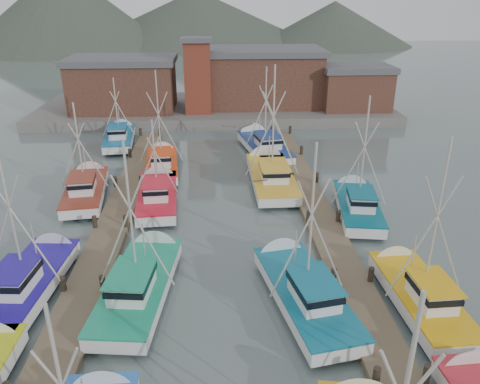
{
  "coord_description": "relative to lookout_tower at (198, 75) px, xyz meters",
  "views": [
    {
      "loc": [
        -0.04,
        -22.53,
        14.55
      ],
      "look_at": [
        1.45,
        5.18,
        2.6
      ],
      "focal_mm": 35.0,
      "sensor_mm": 36.0,
      "label": 1
    }
  ],
  "objects": [
    {
      "name": "dock_right",
      "position": [
        9.0,
        -28.96,
        -5.34
      ],
      "size": [
        2.3,
        46.0,
        1.5
      ],
      "color": "brown",
      "rests_on": "ground"
    },
    {
      "name": "boat_4",
      "position": [
        -2.04,
        -34.82,
        -4.87
      ],
      "size": [
        3.89,
        9.58,
        9.4
      ],
      "rotation": [
        0.0,
        0.0,
        -0.11
      ],
      "color": "#0E1B31",
      "rests_on": "ground"
    },
    {
      "name": "boat_14",
      "position": [
        -7.92,
        -8.34,
        -4.87
      ],
      "size": [
        3.5,
        8.89,
        7.55
      ],
      "rotation": [
        0.0,
        0.0,
        0.1
      ],
      "color": "#0E1B31",
      "rests_on": "ground"
    },
    {
      "name": "boat_6",
      "position": [
        -7.82,
        -34.29,
        -4.87
      ],
      "size": [
        3.72,
        8.85,
        9.14
      ],
      "rotation": [
        0.0,
        0.0,
        -0.08
      ],
      "color": "#0E1B31",
      "rests_on": "ground"
    },
    {
      "name": "quay",
      "position": [
        2.0,
        4.0,
        -4.95
      ],
      "size": [
        44.0,
        16.0,
        1.2
      ],
      "primitive_type": "cube",
      "color": "gray",
      "rests_on": "ground"
    },
    {
      "name": "shed_right",
      "position": [
        19.0,
        1.0,
        -1.71
      ],
      "size": [
        8.48,
        6.36,
        5.2
      ],
      "color": "brown",
      "rests_on": "quay"
    },
    {
      "name": "boat_8",
      "position": [
        -2.43,
        -23.39,
        -4.88
      ],
      "size": [
        3.34,
        8.94,
        7.22
      ],
      "rotation": [
        0.0,
        0.0,
        0.07
      ],
      "color": "#0E1B31",
      "rests_on": "ground"
    },
    {
      "name": "boat_5",
      "position": [
        6.11,
        -35.94,
        -4.87
      ],
      "size": [
        4.48,
        9.54,
        9.43
      ],
      "rotation": [
        0.0,
        0.0,
        0.19
      ],
      "color": "#0E1B31",
      "rests_on": "ground"
    },
    {
      "name": "gull_far",
      "position": [
        3.83,
        -33.04,
        -0.1
      ],
      "size": [
        1.55,
        0.66,
        0.24
      ],
      "rotation": [
        0.0,
        0.0,
        -0.32
      ],
      "color": "gray",
      "rests_on": "ground"
    },
    {
      "name": "boat_7",
      "position": [
        11.82,
        -36.52,
        -4.87
      ],
      "size": [
        3.81,
        8.29,
        9.61
      ],
      "rotation": [
        0.0,
        0.0,
        0.04
      ],
      "color": "#0E1B31",
      "rests_on": "ground"
    },
    {
      "name": "shed_left",
      "position": [
        -9.0,
        2.0,
        -1.21
      ],
      "size": [
        12.72,
        8.48,
        6.2
      ],
      "color": "brown",
      "rests_on": "quay"
    },
    {
      "name": "boat_9",
      "position": [
        6.38,
        -19.98,
        -4.86
      ],
      "size": [
        4.29,
        10.39,
        10.6
      ],
      "rotation": [
        0.0,
        0.0,
        0.02
      ],
      "color": "#0E1B31",
      "rests_on": "ground"
    },
    {
      "name": "dock_left",
      "position": [
        -5.0,
        -28.96,
        -5.34
      ],
      "size": [
        2.3,
        46.0,
        1.5
      ],
      "color": "brown",
      "rests_on": "ground"
    },
    {
      "name": "gull_near",
      "position": [
        2.97,
        -34.44,
        3.21
      ],
      "size": [
        1.53,
        0.66,
        0.24
      ],
      "rotation": [
        0.0,
        0.0,
        0.45
      ],
      "color": "gray",
      "rests_on": "ground"
    },
    {
      "name": "lookout_tower",
      "position": [
        0.0,
        0.0,
        0.0
      ],
      "size": [
        3.6,
        3.6,
        8.5
      ],
      "color": "brown",
      "rests_on": "quay"
    },
    {
      "name": "boat_10",
      "position": [
        -7.99,
        -22.03,
        -4.87
      ],
      "size": [
        3.76,
        9.03,
        8.16
      ],
      "rotation": [
        0.0,
        0.0,
        0.13
      ],
      "color": "#0E1B31",
      "rests_on": "ground"
    },
    {
      "name": "boat_12",
      "position": [
        -2.8,
        -16.62,
        -4.87
      ],
      "size": [
        3.73,
        8.64,
        9.46
      ],
      "rotation": [
        0.0,
        0.0,
        0.09
      ],
      "color": "#0E1B31",
      "rests_on": "ground"
    },
    {
      "name": "distant_hills",
      "position": [
        -10.76,
        89.59,
        -5.55
      ],
      "size": [
        175.0,
        140.0,
        42.0
      ],
      "color": "#444F42",
      "rests_on": "ground"
    },
    {
      "name": "ground",
      "position": [
        2.0,
        -33.0,
        -5.55
      ],
      "size": [
        260.0,
        260.0,
        0.0
      ],
      "primitive_type": "plane",
      "color": "#546463",
      "rests_on": "ground"
    },
    {
      "name": "boat_13",
      "position": [
        6.51,
        -11.93,
        -4.87
      ],
      "size": [
        4.88,
        10.34,
        9.21
      ],
      "rotation": [
        0.0,
        0.0,
        0.19
      ],
      "color": "#0E1B31",
      "rests_on": "ground"
    },
    {
      "name": "shed_center",
      "position": [
        8.0,
        4.0,
        -0.86
      ],
      "size": [
        14.84,
        9.54,
        6.9
      ],
      "color": "brown",
      "rests_on": "quay"
    },
    {
      "name": "boat_11",
      "position": [
        11.83,
        -25.96,
        -4.87
      ],
      "size": [
        3.75,
        8.7,
        9.18
      ],
      "rotation": [
        0.0,
        0.0,
        -0.14
      ],
      "color": "#0E1B31",
      "rests_on": "ground"
    }
  ]
}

